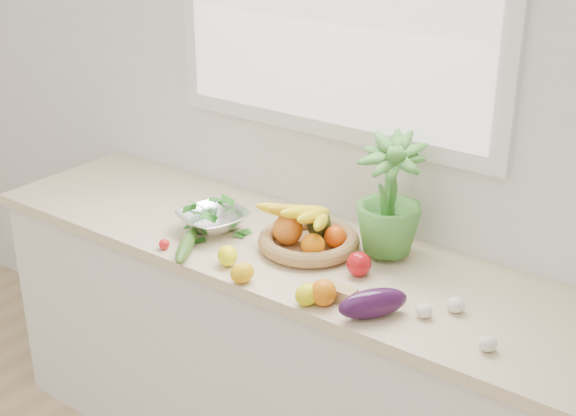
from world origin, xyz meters
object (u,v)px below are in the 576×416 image
Objects in this scene: eggplant at (373,303)px; fruit_basket at (308,235)px; potted_herb at (389,194)px; apple at (359,264)px; cucumber at (186,245)px; colander_with_spinach at (213,216)px.

eggplant is 0.53× the size of fruit_basket.
eggplant is 0.54× the size of potted_herb.
eggplant is (0.16, -0.18, 0.00)m from apple.
fruit_basket reaches higher than cucumber.
cucumber is at bearing -159.56° from apple.
cucumber is 0.40m from fruit_basket.
apple is 0.29× the size of colander_with_spinach.
apple is 0.20× the size of fruit_basket.
eggplant is at bearing 1.48° from cucumber.
apple is at bearing 131.33° from eggplant.
eggplant is at bearing -11.55° from colander_with_spinach.
colander_with_spinach is at bearing -165.12° from fruit_basket.
apple is 0.58m from cucumber.
potted_herb reaches higher than fruit_basket.
cucumber is 0.66× the size of potted_herb.
eggplant is 0.77× the size of colander_with_spinach.
cucumber is at bearing -178.52° from eggplant.
cucumber is 0.94× the size of colander_with_spinach.
cucumber is 0.17m from colander_with_spinach.
cucumber is at bearing -139.98° from fruit_basket.
apple is at bearing 20.44° from cucumber.
potted_herb reaches higher than colander_with_spinach.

